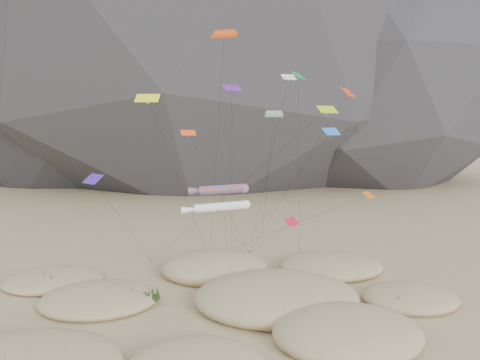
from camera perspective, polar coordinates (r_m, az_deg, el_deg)
ground at (r=46.33m, az=-0.51°, el=-17.10°), size 500.00×500.00×0.00m
dunes at (r=49.08m, az=-1.85°, el=-14.76°), size 50.16×35.00×3.85m
dune_grass at (r=49.02m, az=-1.40°, el=-14.60°), size 39.52×30.02×1.50m
kite_stakes at (r=67.57m, az=-1.18°, el=-9.12°), size 23.76×5.13×0.30m
rainbow_tube_kite at (r=51.45m, az=-2.46°, el=-1.16°), size 6.57×17.17×12.39m
white_tube_kite at (r=49.79m, az=-2.76°, el=-3.31°), size 7.37×17.78×10.74m
orange_parafoil at (r=56.19m, az=-1.96°, el=17.03°), size 3.17×15.01×29.56m
multi_parafoil at (r=56.59m, az=4.13°, el=7.75°), size 2.25×11.90×20.37m
delta_kites at (r=54.57m, az=2.27°, el=6.18°), size 34.58×19.40×25.00m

